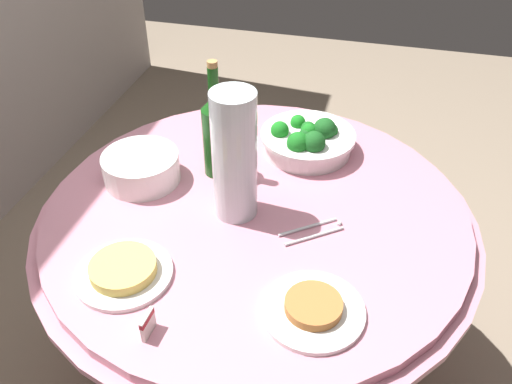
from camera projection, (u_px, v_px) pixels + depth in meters
The scene contains 10 objects.
ground_plane at pixel (256, 371), 1.86m from camera, with size 6.00×6.00×0.00m, color gray.
buffet_table at pixel (256, 300), 1.63m from camera, with size 1.16×1.16×0.74m.
broccoli_bowl at pixel (308, 140), 1.58m from camera, with size 0.28×0.28×0.11m.
plate_stack at pixel (141, 168), 1.48m from camera, with size 0.21×0.21×0.08m.
wine_bottle at pixel (216, 133), 1.45m from camera, with size 0.07×0.07×0.34m.
decorative_fruit_vase at pixel (235, 162), 1.30m from camera, with size 0.11×0.11×0.34m.
serving_tongs at pixel (314, 231), 1.33m from camera, with size 0.13×0.15×0.01m.
food_plate_peanuts at pixel (313, 309), 1.12m from camera, with size 0.22×0.22×0.03m.
food_plate_noodles at pixel (124, 271), 1.20m from camera, with size 0.22×0.22×0.04m.
label_placard_front at pixel (148, 323), 1.07m from camera, with size 0.05×0.01×0.05m.
Camera 1 is at (-1.05, -0.28, 1.64)m, focal length 37.73 mm.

